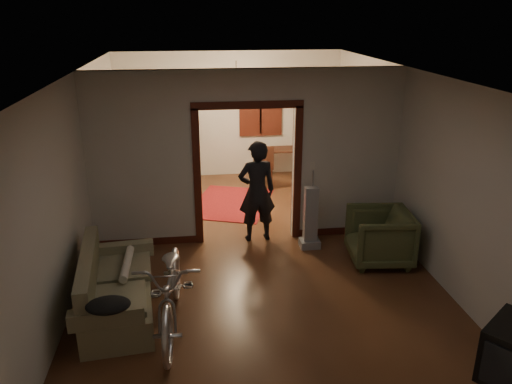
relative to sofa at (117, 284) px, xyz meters
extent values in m
cube|color=#402214|center=(1.88, 1.24, -0.41)|extent=(5.00, 8.50, 0.01)
cube|color=white|center=(1.88, 1.24, 2.39)|extent=(5.00, 8.50, 0.01)
cube|color=beige|center=(1.88, 5.49, 0.99)|extent=(5.00, 0.02, 2.80)
cube|color=beige|center=(-0.62, 1.24, 0.99)|extent=(0.02, 8.50, 2.80)
cube|color=beige|center=(4.38, 1.24, 0.99)|extent=(0.02, 8.50, 2.80)
cube|color=beige|center=(1.88, 1.99, 0.99)|extent=(5.00, 0.14, 2.80)
cube|color=#40160E|center=(1.88, 1.99, 0.69)|extent=(1.74, 0.20, 2.32)
cube|color=black|center=(2.58, 5.45, 1.14)|extent=(0.98, 0.06, 1.28)
sphere|color=#FFE0A5|center=(1.88, 3.74, 1.94)|extent=(0.24, 0.24, 0.24)
cube|color=silver|center=(2.93, 1.92, 0.84)|extent=(0.08, 0.01, 0.12)
cube|color=#666544|center=(0.00, 0.00, 0.00)|extent=(0.99, 1.87, 0.83)
cylinder|color=beige|center=(0.10, 0.30, 0.12)|extent=(0.11, 0.85, 0.11)
ellipsoid|color=black|center=(0.05, -0.91, 0.27)|extent=(0.47, 0.35, 0.14)
imported|color=silver|center=(0.70, -0.39, 0.12)|extent=(0.79, 2.07, 1.07)
imported|color=#454E2B|center=(3.75, 0.89, 0.00)|extent=(0.98, 0.96, 0.82)
cube|color=gray|center=(2.83, 1.51, 0.10)|extent=(0.38, 0.34, 1.03)
imported|color=black|center=(2.02, 1.93, 0.43)|extent=(0.66, 0.47, 1.69)
cube|color=maroon|center=(1.73, 3.61, -0.41)|extent=(1.94, 2.21, 0.01)
cube|color=#28301D|center=(0.49, 5.19, 0.48)|extent=(0.98, 0.69, 1.79)
sphere|color=#1E5972|center=(0.49, 5.19, 1.53)|extent=(0.27, 0.27, 0.27)
cube|color=#341A11|center=(2.92, 5.12, -0.08)|extent=(0.98, 0.66, 0.67)
cube|color=#341A11|center=(2.47, 4.46, 0.07)|extent=(0.54, 0.54, 0.96)
camera|label=1|loc=(1.01, -5.63, 3.21)|focal=35.00mm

